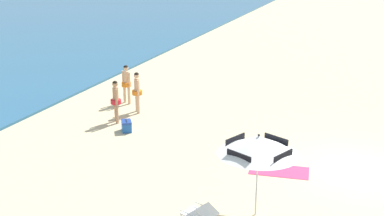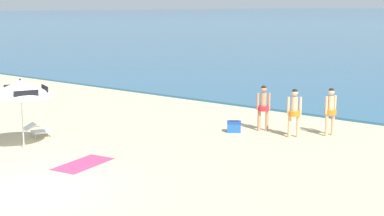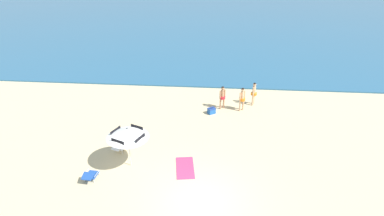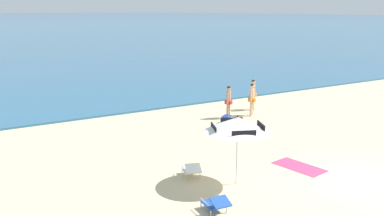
{
  "view_description": "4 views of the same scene",
  "coord_description": "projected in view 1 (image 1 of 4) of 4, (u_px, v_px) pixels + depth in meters",
  "views": [
    {
      "loc": [
        -15.18,
        -0.72,
        6.9
      ],
      "look_at": [
        -0.37,
        5.39,
        1.47
      ],
      "focal_mm": 48.18,
      "sensor_mm": 36.0,
      "label": 1
    },
    {
      "loc": [
        10.75,
        -7.53,
        4.46
      ],
      "look_at": [
        -0.09,
        6.28,
        1.13
      ],
      "focal_mm": 50.68,
      "sensor_mm": 36.0,
      "label": 2
    },
    {
      "loc": [
        0.5,
        -10.13,
        9.8
      ],
      "look_at": [
        -0.93,
        6.81,
        1.1
      ],
      "focal_mm": 28.74,
      "sensor_mm": 36.0,
      "label": 3
    },
    {
      "loc": [
        -11.25,
        -7.58,
        5.36
      ],
      "look_at": [
        -2.36,
        7.13,
        1.32
      ],
      "focal_mm": 39.12,
      "sensor_mm": 36.0,
      "label": 4
    }
  ],
  "objects": [
    {
      "name": "lounge_chair_under_umbrella",
      "position": [
        200.0,
        213.0,
        12.88
      ],
      "size": [
        0.79,
        1.0,
        0.52
      ],
      "color": "white",
      "rests_on": "ground"
    },
    {
      "name": "ground_plane",
      "position": [
        359.0,
        171.0,
        15.77
      ],
      "size": [
        800.0,
        800.0,
        0.0
      ],
      "primitive_type": "plane",
      "color": "#CCB78C"
    },
    {
      "name": "person_wading_in",
      "position": [
        126.0,
        81.0,
        21.81
      ],
      "size": [
        0.41,
        0.47,
        1.68
      ],
      "color": "#D8A87F",
      "rests_on": "ground"
    },
    {
      "name": "beach_umbrella_striped_main",
      "position": [
        258.0,
        145.0,
        12.73
      ],
      "size": [
        2.25,
        2.24,
        2.24
      ],
      "color": "silver",
      "rests_on": "ground"
    },
    {
      "name": "cooler_box",
      "position": [
        127.0,
        126.0,
        18.92
      ],
      "size": [
        0.61,
        0.57,
        0.43
      ],
      "color": "#1E56A8",
      "rests_on": "ground"
    },
    {
      "name": "beach_towel",
      "position": [
        279.0,
        171.0,
        15.8
      ],
      "size": [
        1.17,
        1.92,
        0.01
      ],
      "primitive_type": "cube",
      "rotation": [
        0.0,
        0.0,
        0.15
      ],
      "color": "#DB3866",
      "rests_on": "ground"
    },
    {
      "name": "person_standing_beside",
      "position": [
        137.0,
        89.0,
        20.69
      ],
      "size": [
        0.41,
        0.41,
        1.68
      ],
      "color": "#D8A87F",
      "rests_on": "ground"
    },
    {
      "name": "person_standing_near_shore",
      "position": [
        116.0,
        98.0,
        19.6
      ],
      "size": [
        0.41,
        0.41,
        1.66
      ],
      "color": "tan",
      "rests_on": "ground"
    }
  ]
}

